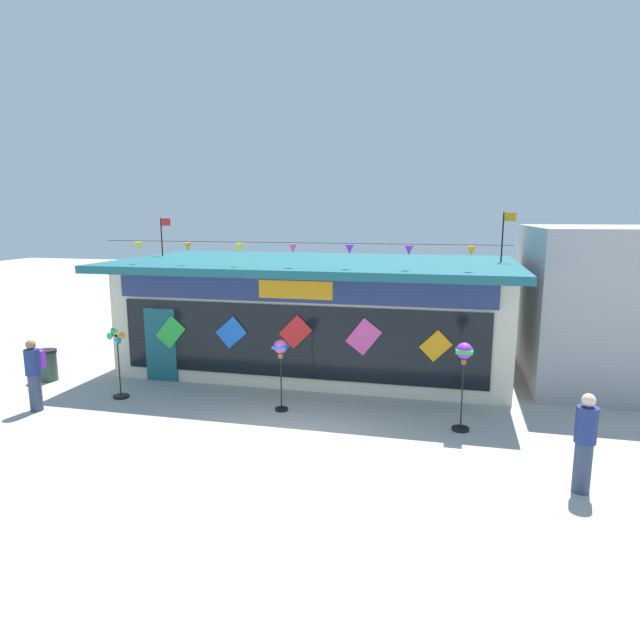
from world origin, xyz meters
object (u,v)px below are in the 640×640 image
at_px(person_near_camera, 34,373).
at_px(wind_spinner_left, 281,355).
at_px(wind_spinner_center_left, 464,363).
at_px(wind_spinner_far_left, 118,356).
at_px(person_mid_plaza, 585,443).
at_px(trash_bin, 48,365).
at_px(kite_shop_building, 319,312).

bearing_deg(person_near_camera, wind_spinner_left, 15.00).
bearing_deg(wind_spinner_center_left, wind_spinner_far_left, 178.74).
bearing_deg(person_mid_plaza, wind_spinner_center_left, -174.43).
relative_size(wind_spinner_far_left, wind_spinner_left, 1.06).
bearing_deg(trash_bin, wind_spinner_far_left, -17.19).
height_order(wind_spinner_left, trash_bin, wind_spinner_left).
height_order(kite_shop_building, wind_spinner_center_left, kite_shop_building).
distance_m(kite_shop_building, person_mid_plaza, 8.83).
height_order(wind_spinner_center_left, person_near_camera, wind_spinner_center_left).
distance_m(person_near_camera, trash_bin, 2.55).
bearing_deg(person_mid_plaza, person_near_camera, -130.49).
distance_m(wind_spinner_center_left, person_mid_plaza, 3.00).
bearing_deg(wind_spinner_center_left, trash_bin, 174.60).
bearing_deg(wind_spinner_left, kite_shop_building, 90.91).
distance_m(wind_spinner_left, trash_bin, 7.01).
bearing_deg(trash_bin, person_near_camera, -56.24).
xyz_separation_m(kite_shop_building, trash_bin, (-6.85, -3.17, -1.19)).
xyz_separation_m(wind_spinner_far_left, trash_bin, (-2.76, 0.85, -0.65)).
bearing_deg(wind_spinner_far_left, wind_spinner_center_left, -1.26).
bearing_deg(wind_spinner_far_left, kite_shop_building, 44.54).
distance_m(wind_spinner_far_left, person_mid_plaza, 10.36).
distance_m(kite_shop_building, wind_spinner_far_left, 5.77).
bearing_deg(wind_spinner_left, trash_bin, 173.60).
bearing_deg(person_near_camera, kite_shop_building, 45.60).
xyz_separation_m(wind_spinner_center_left, person_near_camera, (-9.55, -1.05, -0.58)).
xyz_separation_m(kite_shop_building, wind_spinner_center_left, (4.09, -4.21, -0.16)).
bearing_deg(trash_bin, wind_spinner_left, -6.40).
height_order(wind_spinner_far_left, wind_spinner_left, wind_spinner_far_left).
distance_m(person_mid_plaza, trash_bin, 13.25).
relative_size(wind_spinner_center_left, person_mid_plaza, 1.13).
relative_size(wind_spinner_left, person_mid_plaza, 1.00).
relative_size(wind_spinner_far_left, wind_spinner_center_left, 0.94).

